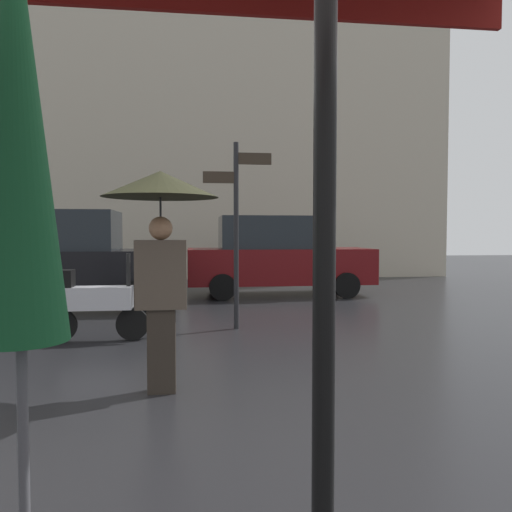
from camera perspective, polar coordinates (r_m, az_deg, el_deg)
folded_patio_umbrella_near at (r=1.81m, az=-25.55°, el=9.53°), size 0.49×0.49×2.63m
pedestrian_with_umbrella at (r=4.80m, az=-10.83°, el=4.63°), size 1.09×1.09×2.10m
parked_scooter at (r=7.41m, az=-18.10°, el=-4.98°), size 1.45×0.32×1.23m
parked_car_left at (r=12.30m, az=2.33°, el=0.02°), size 4.46×1.93×1.93m
parked_car_right at (r=10.57m, az=-21.15°, el=-0.45°), size 4.37×1.87×1.96m
street_signpost at (r=7.91m, az=-2.24°, el=4.54°), size 1.08×0.08×2.94m
building_block at (r=19.08m, az=-6.32°, el=25.18°), size 17.12×2.02×17.71m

